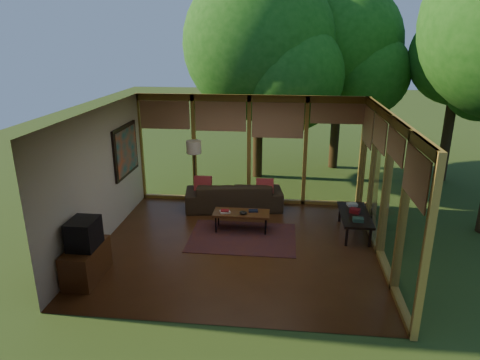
# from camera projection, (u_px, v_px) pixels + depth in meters

# --- Properties ---
(floor) EXTENTS (5.50, 5.50, 0.00)m
(floor) POSITION_uv_depth(u_px,v_px,m) (238.00, 246.00, 8.60)
(floor) COLOR #562F16
(floor) RESTS_ON ground
(ceiling) EXTENTS (5.50, 5.50, 0.00)m
(ceiling) POSITION_uv_depth(u_px,v_px,m) (237.00, 112.00, 7.74)
(ceiling) COLOR white
(ceiling) RESTS_ON ground
(wall_left) EXTENTS (0.04, 5.00, 2.70)m
(wall_left) POSITION_uv_depth(u_px,v_px,m) (100.00, 178.00, 8.45)
(wall_left) COLOR beige
(wall_left) RESTS_ON ground
(wall_front) EXTENTS (5.50, 0.04, 2.70)m
(wall_front) POSITION_uv_depth(u_px,v_px,m) (217.00, 242.00, 5.81)
(wall_front) COLOR beige
(wall_front) RESTS_ON ground
(window_wall_back) EXTENTS (5.50, 0.12, 2.70)m
(window_wall_back) POSITION_uv_depth(u_px,v_px,m) (249.00, 150.00, 10.52)
(window_wall_back) COLOR olive
(window_wall_back) RESTS_ON ground
(window_wall_right) EXTENTS (0.12, 5.00, 2.70)m
(window_wall_right) POSITION_uv_depth(u_px,v_px,m) (385.00, 188.00, 7.89)
(window_wall_right) COLOR olive
(window_wall_right) RESTS_ON ground
(tree_nw) EXTENTS (4.21, 4.21, 5.91)m
(tree_nw) POSITION_uv_depth(u_px,v_px,m) (259.00, 44.00, 11.79)
(tree_nw) COLOR #342413
(tree_nw) RESTS_ON ground
(tree_ne) EXTENTS (3.57, 3.57, 5.59)m
(tree_ne) POSITION_uv_depth(u_px,v_px,m) (341.00, 44.00, 12.71)
(tree_ne) COLOR #342413
(tree_ne) RESTS_ON ground
(tree_far) EXTENTS (2.64, 2.64, 4.83)m
(tree_far) POSITION_uv_depth(u_px,v_px,m) (459.00, 57.00, 11.51)
(tree_far) COLOR #342413
(tree_far) RESTS_ON ground
(rug) EXTENTS (2.21, 1.57, 0.01)m
(rug) POSITION_uv_depth(u_px,v_px,m) (243.00, 237.00, 8.97)
(rug) COLOR maroon
(rug) RESTS_ON floor
(sofa) EXTENTS (2.44, 1.27, 0.68)m
(sofa) POSITION_uv_depth(u_px,v_px,m) (234.00, 195.00, 10.41)
(sofa) COLOR #36291B
(sofa) RESTS_ON floor
(pillow_left) EXTENTS (0.42, 0.23, 0.44)m
(pillow_left) POSITION_uv_depth(u_px,v_px,m) (203.00, 185.00, 10.36)
(pillow_left) COLOR maroon
(pillow_left) RESTS_ON sofa
(pillow_right) EXTENTS (0.41, 0.22, 0.43)m
(pillow_right) POSITION_uv_depth(u_px,v_px,m) (265.00, 187.00, 10.20)
(pillow_right) COLOR maroon
(pillow_right) RESTS_ON sofa
(ct_book_lower) EXTENTS (0.26, 0.23, 0.03)m
(ct_book_lower) POSITION_uv_depth(u_px,v_px,m) (225.00, 212.00, 9.16)
(ct_book_lower) COLOR beige
(ct_book_lower) RESTS_ON coffee_table
(ct_book_upper) EXTENTS (0.17, 0.13, 0.03)m
(ct_book_upper) POSITION_uv_depth(u_px,v_px,m) (225.00, 211.00, 9.15)
(ct_book_upper) COLOR maroon
(ct_book_upper) RESTS_ON coffee_table
(ct_book_side) EXTENTS (0.21, 0.17, 0.03)m
(ct_book_side) POSITION_uv_depth(u_px,v_px,m) (253.00, 211.00, 9.22)
(ct_book_side) COLOR black
(ct_book_side) RESTS_ON coffee_table
(ct_bowl) EXTENTS (0.16, 0.16, 0.07)m
(ct_bowl) POSITION_uv_depth(u_px,v_px,m) (243.00, 213.00, 9.06)
(ct_bowl) COLOR black
(ct_bowl) RESTS_ON coffee_table
(media_cabinet) EXTENTS (0.50, 1.00, 0.60)m
(media_cabinet) POSITION_uv_depth(u_px,v_px,m) (86.00, 262.00, 7.39)
(media_cabinet) COLOR brown
(media_cabinet) RESTS_ON floor
(television) EXTENTS (0.45, 0.55, 0.50)m
(television) POSITION_uv_depth(u_px,v_px,m) (84.00, 234.00, 7.21)
(television) COLOR black
(television) RESTS_ON media_cabinet
(console_book_a) EXTENTS (0.23, 0.17, 0.08)m
(console_book_a) POSITION_uv_depth(u_px,v_px,m) (358.00, 220.00, 8.64)
(console_book_a) COLOR #2E5144
(console_book_a) RESTS_ON side_console
(console_book_b) EXTENTS (0.24, 0.21, 0.09)m
(console_book_b) POSITION_uv_depth(u_px,v_px,m) (355.00, 211.00, 9.06)
(console_book_b) COLOR maroon
(console_book_b) RESTS_ON side_console
(console_book_c) EXTENTS (0.24, 0.20, 0.06)m
(console_book_c) POSITION_uv_depth(u_px,v_px,m) (352.00, 204.00, 9.44)
(console_book_c) COLOR beige
(console_book_c) RESTS_ON side_console
(floor_lamp) EXTENTS (0.36, 0.36, 1.65)m
(floor_lamp) POSITION_uv_depth(u_px,v_px,m) (194.00, 151.00, 10.24)
(floor_lamp) COLOR black
(floor_lamp) RESTS_ON floor
(coffee_table) EXTENTS (1.20, 0.50, 0.43)m
(coffee_table) POSITION_uv_depth(u_px,v_px,m) (241.00, 214.00, 9.18)
(coffee_table) COLOR brown
(coffee_table) RESTS_ON floor
(side_console) EXTENTS (0.60, 1.40, 0.46)m
(side_console) POSITION_uv_depth(u_px,v_px,m) (355.00, 216.00, 9.04)
(side_console) COLOR black
(side_console) RESTS_ON floor
(wall_painting) EXTENTS (0.06, 1.35, 1.15)m
(wall_painting) POSITION_uv_depth(u_px,v_px,m) (126.00, 150.00, 9.70)
(wall_painting) COLOR black
(wall_painting) RESTS_ON wall_left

